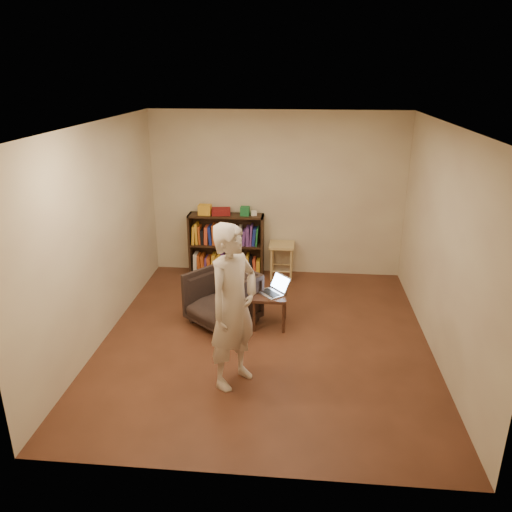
# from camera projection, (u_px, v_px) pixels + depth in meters

# --- Properties ---
(floor) EXTENTS (4.50, 4.50, 0.00)m
(floor) POSITION_uv_depth(u_px,v_px,m) (265.00, 339.00, 6.23)
(floor) COLOR #442416
(floor) RESTS_ON ground
(ceiling) EXTENTS (4.50, 4.50, 0.00)m
(ceiling) POSITION_uv_depth(u_px,v_px,m) (267.00, 125.00, 5.32)
(ceiling) COLOR silver
(ceiling) RESTS_ON wall_back
(wall_back) EXTENTS (4.00, 0.00, 4.00)m
(wall_back) POSITION_uv_depth(u_px,v_px,m) (277.00, 195.00, 7.87)
(wall_back) COLOR beige
(wall_back) RESTS_ON floor
(wall_left) EXTENTS (0.00, 4.50, 4.50)m
(wall_left) POSITION_uv_depth(u_px,v_px,m) (99.00, 235.00, 5.95)
(wall_left) COLOR beige
(wall_left) RESTS_ON floor
(wall_right) EXTENTS (0.00, 4.50, 4.50)m
(wall_right) POSITION_uv_depth(u_px,v_px,m) (443.00, 245.00, 5.60)
(wall_right) COLOR beige
(wall_right) RESTS_ON floor
(bookshelf) EXTENTS (1.20, 0.30, 1.00)m
(bookshelf) POSITION_uv_depth(u_px,v_px,m) (227.00, 248.00, 8.10)
(bookshelf) COLOR black
(bookshelf) RESTS_ON floor
(box_yellow) EXTENTS (0.20, 0.15, 0.16)m
(box_yellow) POSITION_uv_depth(u_px,v_px,m) (205.00, 210.00, 7.87)
(box_yellow) COLOR gold
(box_yellow) RESTS_ON bookshelf
(red_cloth) EXTENTS (0.32, 0.25, 0.10)m
(red_cloth) POSITION_uv_depth(u_px,v_px,m) (221.00, 211.00, 7.89)
(red_cloth) COLOR maroon
(red_cloth) RESTS_ON bookshelf
(box_green) EXTENTS (0.14, 0.14, 0.14)m
(box_green) POSITION_uv_depth(u_px,v_px,m) (245.00, 211.00, 7.84)
(box_green) COLOR #1C6B33
(box_green) RESTS_ON bookshelf
(box_white) EXTENTS (0.11, 0.11, 0.07)m
(box_white) POSITION_uv_depth(u_px,v_px,m) (254.00, 213.00, 7.85)
(box_white) COLOR silver
(box_white) RESTS_ON bookshelf
(stool) EXTENTS (0.39, 0.39, 0.57)m
(stool) POSITION_uv_depth(u_px,v_px,m) (282.00, 250.00, 7.93)
(stool) COLOR #AA8152
(stool) RESTS_ON floor
(armchair) EXTENTS (1.09, 1.09, 0.71)m
(armchair) POSITION_uv_depth(u_px,v_px,m) (223.00, 298.00, 6.50)
(armchair) COLOR #2D221E
(armchair) RESTS_ON floor
(side_table) EXTENTS (0.44, 0.44, 0.45)m
(side_table) POSITION_uv_depth(u_px,v_px,m) (270.00, 299.00, 6.44)
(side_table) COLOR black
(side_table) RESTS_ON floor
(laptop) EXTENTS (0.47, 0.46, 0.22)m
(laptop) POSITION_uv_depth(u_px,v_px,m) (274.00, 289.00, 6.43)
(laptop) COLOR silver
(laptop) RESTS_ON side_table
(person) EXTENTS (0.71, 0.77, 1.77)m
(person) POSITION_uv_depth(u_px,v_px,m) (233.00, 307.00, 5.08)
(person) COLOR beige
(person) RESTS_ON floor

